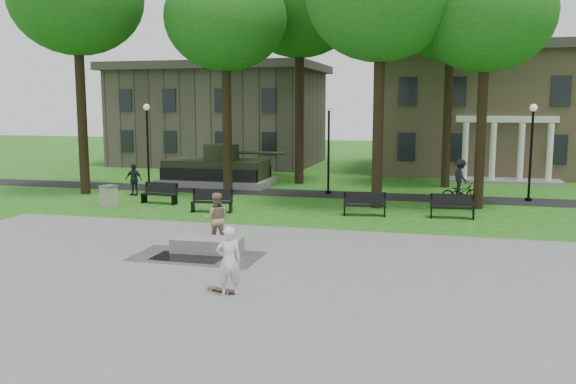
# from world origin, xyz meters

# --- Properties ---
(ground) EXTENTS (120.00, 120.00, 0.00)m
(ground) POSITION_xyz_m (0.00, 0.00, 0.00)
(ground) COLOR #1D4C11
(ground) RESTS_ON ground
(plaza) EXTENTS (22.00, 16.00, 0.02)m
(plaza) POSITION_xyz_m (0.00, -5.00, 0.01)
(plaza) COLOR gray
(plaza) RESTS_ON ground
(footpath) EXTENTS (44.00, 2.60, 0.01)m
(footpath) POSITION_xyz_m (0.00, 12.00, 0.01)
(footpath) COLOR black
(footpath) RESTS_ON ground
(building_right) EXTENTS (17.00, 12.00, 8.60)m
(building_right) POSITION_xyz_m (10.00, 26.00, 4.34)
(building_right) COLOR #9E8460
(building_right) RESTS_ON ground
(building_left) EXTENTS (15.00, 10.00, 7.20)m
(building_left) POSITION_xyz_m (-11.00, 26.50, 3.60)
(building_left) COLOR #4C443D
(building_left) RESTS_ON ground
(tree_1) EXTENTS (6.20, 6.20, 11.63)m
(tree_1) POSITION_xyz_m (-4.50, 10.50, 8.95)
(tree_1) COLOR black
(tree_1) RESTS_ON ground
(tree_3) EXTENTS (6.00, 6.00, 11.19)m
(tree_3) POSITION_xyz_m (8.00, 9.50, 8.60)
(tree_3) COLOR black
(tree_3) RESTS_ON ground
(tree_4) EXTENTS (7.20, 7.20, 13.50)m
(tree_4) POSITION_xyz_m (-2.00, 16.00, 10.39)
(tree_4) COLOR black
(tree_4) RESTS_ON ground
(tree_5) EXTENTS (6.40, 6.40, 12.44)m
(tree_5) POSITION_xyz_m (6.50, 16.50, 9.67)
(tree_5) COLOR black
(tree_5) RESTS_ON ground
(lamp_left) EXTENTS (0.36, 0.36, 4.73)m
(lamp_left) POSITION_xyz_m (-10.00, 12.30, 2.79)
(lamp_left) COLOR black
(lamp_left) RESTS_ON ground
(lamp_mid) EXTENTS (0.36, 0.36, 4.73)m
(lamp_mid) POSITION_xyz_m (0.50, 12.30, 2.79)
(lamp_mid) COLOR black
(lamp_mid) RESTS_ON ground
(lamp_right) EXTENTS (0.36, 0.36, 4.73)m
(lamp_right) POSITION_xyz_m (10.50, 12.30, 2.79)
(lamp_right) COLOR black
(lamp_right) RESTS_ON ground
(tank_monument) EXTENTS (7.45, 3.40, 2.40)m
(tank_monument) POSITION_xyz_m (-6.46, 14.00, 0.86)
(tank_monument) COLOR gray
(tank_monument) RESTS_ON ground
(puddle) EXTENTS (2.20, 1.20, 0.00)m
(puddle) POSITION_xyz_m (-1.07, -2.31, 0.02)
(puddle) COLOR black
(puddle) RESTS_ON plaza
(concrete_block) EXTENTS (2.23, 1.07, 0.45)m
(concrete_block) POSITION_xyz_m (-0.77, -1.47, 0.24)
(concrete_block) COLOR gray
(concrete_block) RESTS_ON plaza
(skateboard) EXTENTS (0.81, 0.40, 0.07)m
(skateboard) POSITION_xyz_m (1.17, -5.30, 0.06)
(skateboard) COLOR brown
(skateboard) RESTS_ON plaza
(skateboarder) EXTENTS (0.76, 0.66, 1.74)m
(skateboarder) POSITION_xyz_m (1.46, -5.49, 0.89)
(skateboarder) COLOR silver
(skateboarder) RESTS_ON plaza
(friend_watching) EXTENTS (1.03, 0.91, 1.77)m
(friend_watching) POSITION_xyz_m (-0.86, -0.44, 0.91)
(friend_watching) COLOR #937D5F
(friend_watching) RESTS_ON plaza
(pedestrian_walker) EXTENTS (1.00, 0.48, 1.65)m
(pedestrian_walker) POSITION_xyz_m (-9.20, 9.11, 0.83)
(pedestrian_walker) COLOR #20232A
(pedestrian_walker) RESTS_ON ground
(cyclist) EXTENTS (1.99, 1.36, 2.10)m
(cyclist) POSITION_xyz_m (7.22, 11.02, 0.86)
(cyclist) COLOR black
(cyclist) RESTS_ON ground
(park_bench_0) EXTENTS (1.84, 0.73, 1.00)m
(park_bench_0) POSITION_xyz_m (-6.68, 7.05, 0.52)
(park_bench_0) COLOR black
(park_bench_0) RESTS_ON ground
(park_bench_1) EXTENTS (1.84, 0.76, 1.00)m
(park_bench_1) POSITION_xyz_m (-3.37, 5.51, 0.52)
(park_bench_1) COLOR black
(park_bench_1) RESTS_ON ground
(park_bench_2) EXTENTS (1.84, 0.75, 1.00)m
(park_bench_2) POSITION_xyz_m (3.25, 6.37, 0.52)
(park_bench_2) COLOR black
(park_bench_2) RESTS_ON ground
(park_bench_3) EXTENTS (1.82, 0.60, 1.00)m
(park_bench_3) POSITION_xyz_m (6.86, 6.71, 0.52)
(park_bench_3) COLOR black
(park_bench_3) RESTS_ON ground
(trash_bin) EXTENTS (0.86, 0.86, 0.96)m
(trash_bin) POSITION_xyz_m (-8.69, 5.82, 0.49)
(trash_bin) COLOR #A49E87
(trash_bin) RESTS_ON ground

